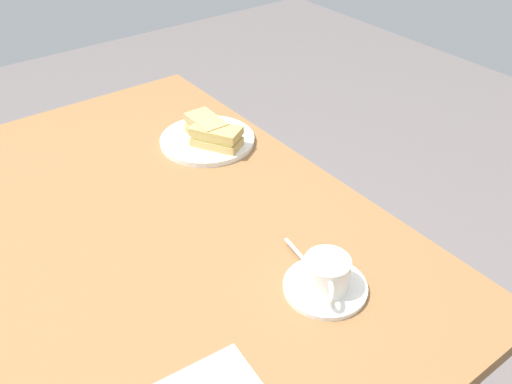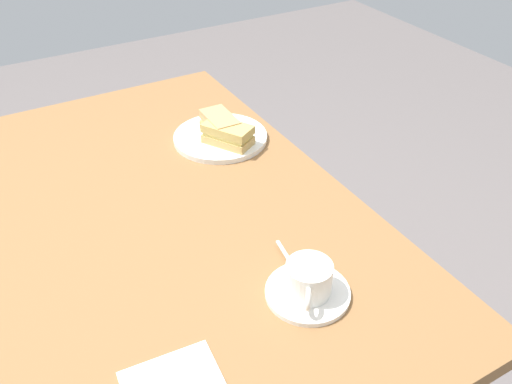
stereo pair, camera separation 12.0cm
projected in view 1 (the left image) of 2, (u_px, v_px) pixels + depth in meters
The scene contains 7 objects.
dining_table at pixel (151, 255), 1.20m from camera, with size 1.28×0.89×0.76m.
sandwich_plate at pixel (207, 140), 1.43m from camera, with size 0.25×0.25×0.01m, color white.
sandwich_front at pixel (207, 128), 1.41m from camera, with size 0.12×0.07×0.05m.
sandwich_back at pixel (216, 136), 1.38m from camera, with size 0.14×0.12×0.05m.
coffee_saucer at pixel (325, 287), 1.01m from camera, with size 0.16×0.16×0.01m, color white.
coffee_cup at pixel (327, 273), 0.98m from camera, with size 0.10×0.09×0.06m.
spoon at pixel (303, 259), 1.06m from camera, with size 0.10×0.03×0.01m.
Camera 1 is at (-0.85, 0.35, 1.50)m, focal length 38.36 mm.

